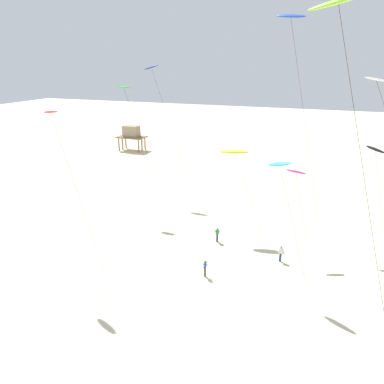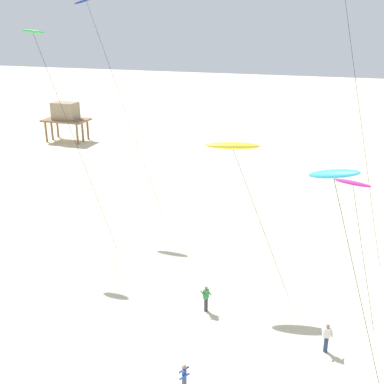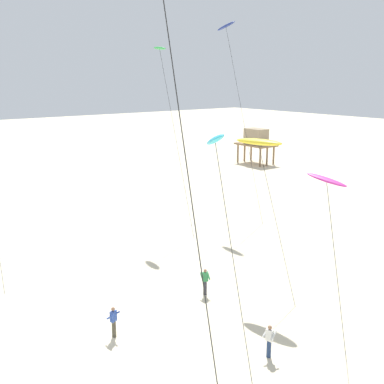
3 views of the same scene
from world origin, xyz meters
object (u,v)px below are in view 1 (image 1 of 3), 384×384
Objects in this scene: kite_lime at (339,5)px; kite_yellow at (234,152)px; kite_cyan at (280,165)px; kite_black at (376,150)px; kite_white at (379,87)px; kite_blue at (291,18)px; kite_magenta at (296,173)px; kite_navy at (152,69)px; kite_flyer_nearest at (205,268)px; kite_flyer_middle at (217,234)px; stilt_house at (131,133)px; kite_flyer_furthest at (281,253)px; kite_green at (124,90)px; kite_red at (52,116)px.

kite_lime is 20.36m from kite_yellow.
kite_black is at bearing 58.73° from kite_cyan.
kite_blue is (-8.26, 10.50, 6.15)m from kite_white.
kite_magenta is 16.89m from kite_blue.
kite_navy reaches higher than kite_flyer_nearest.
stilt_house reaches higher than kite_flyer_middle.
kite_flyer_nearest and kite_flyer_furthest have the same top height.
kite_blue reaches higher than kite_green.
kite_green reaches higher than kite_yellow.
kite_flyer_nearest is (-12.15, -5.77, -15.65)m from kite_white.
kite_magenta is (1.00, 5.96, -2.27)m from kite_cyan.
stilt_house is (-42.69, 34.96, -12.77)m from kite_white.
kite_flyer_nearest is (-5.58, -1.97, -9.63)m from kite_cyan.
kite_magenta reaches higher than kite_flyer_nearest.
kite_red is 1.69× the size of kite_magenta.
kite_magenta is 0.37× the size of kite_blue.
kite_navy is at bearing 171.33° from kite_black.
kite_black is 29.85m from kite_green.
kite_black reaches higher than kite_yellow.
kite_red is 0.81× the size of kite_navy.
kite_green is at bearing 151.62° from kite_cyan.
kite_black is at bearing 31.87° from kite_flyer_middle.
kite_blue is 27.48m from kite_flyer_nearest.
stilt_house is at bearing 138.54° from kite_magenta.
kite_flyer_nearest is 0.28× the size of stilt_house.
kite_yellow is at bearing 91.81° from kite_flyer_nearest.
kite_black is 5.88× the size of kite_flyer_furthest.
kite_black is 0.57× the size of kite_white.
kite_red is 8.81× the size of kite_flyer_furthest.
kite_cyan is 9.69m from kite_white.
kite_blue is at bearing 63.58° from kite_flyer_middle.
kite_white is 20.37m from kite_flyer_middle.
kite_lime is 2.34× the size of kite_yellow.
kite_magenta reaches higher than kite_flyer_middle.
kite_yellow is (-12.48, 4.65, -7.37)m from kite_white.
kite_white is 1.11× the size of kite_green.
kite_magenta is at bearing 9.26° from kite_flyer_middle.
kite_flyer_middle is (-0.85, 6.72, 0.00)m from kite_flyer_nearest.
kite_flyer_middle is (14.17, -6.38, -14.22)m from kite_green.
kite_green is 9.38× the size of kite_flyer_furthest.
kite_navy is (-2.12, 23.01, 3.21)m from kite_red.
kite_red is 18.56m from kite_flyer_nearest.
kite_flyer_nearest is at bearing -154.61° from kite_white.
kite_cyan is at bearing -99.17° from kite_flyer_furthest.
stilt_house is at bearing 119.32° from kite_green.
kite_green is 9.38× the size of kite_flyer_nearest.
kite_lime reaches higher than kite_navy.
kite_yellow is at bearing 159.55° from kite_white.
kite_navy reaches higher than kite_black.
kite_red is at bearing -67.60° from stilt_house.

